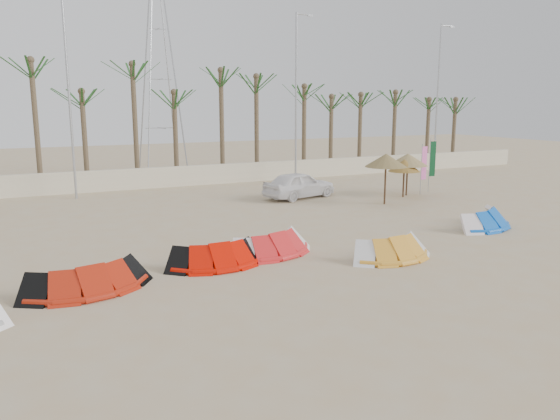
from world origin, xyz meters
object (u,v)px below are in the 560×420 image
kite_red_right (269,241)px  car (299,185)px  parasol_right (408,160)px  parasol_mid (404,165)px  kite_blue (480,217)px  parasol_left (386,160)px  kite_red_mid (214,252)px  kite_orange (388,246)px  kite_red_left (86,275)px

kite_red_right → car: size_ratio=0.84×
parasol_right → car: 6.51m
parasol_mid → kite_blue: bearing=-103.6°
kite_blue → parasol_left: bearing=94.6°
kite_red_mid → kite_orange: size_ratio=1.05×
kite_blue → car: (-3.69, 9.92, 0.33)m
parasol_mid → car: (-5.53, 2.34, -1.07)m
kite_red_left → kite_blue: same height
parasol_mid → kite_red_right: bearing=-148.2°
kite_red_left → kite_blue: (16.52, 1.04, -0.00)m
kite_red_left → parasol_right: (18.89, 8.99, 1.67)m
kite_orange → parasol_mid: (8.45, 9.79, 1.40)m
parasol_right → car: parasol_right is taller
kite_blue → kite_red_left: bearing=-176.4°
kite_blue → parasol_left: (-0.50, 6.20, 1.92)m
kite_red_left → kite_orange: (9.90, -1.18, -0.00)m
kite_red_right → parasol_left: bearing=32.1°
kite_orange → parasol_left: parasol_left is taller
kite_orange → kite_blue: 6.98m
kite_red_right → kite_orange: same height
kite_blue → car: 10.58m
parasol_right → car: (-6.06, 1.97, -1.34)m
parasol_left → parasol_right: bearing=31.4°
kite_orange → parasol_right: bearing=48.5°
kite_red_mid → parasol_left: (11.86, 6.52, 1.93)m
kite_red_right → car: car is taller
kite_red_mid → parasol_mid: 16.30m
kite_red_left → parasol_left: bearing=24.3°
kite_red_left → parasol_mid: parasol_mid is taller
kite_blue → kite_orange: bearing=-161.5°
kite_blue → kite_red_right: bearing=179.1°
kite_red_left → kite_red_mid: (4.17, 0.71, -0.00)m
kite_red_left → kite_red_mid: bearing=9.7°
kite_orange → parasol_right: (8.99, 10.16, 1.68)m
kite_red_right → parasol_left: (9.59, 6.03, 1.93)m
kite_red_left → kite_red_mid: same height
kite_red_mid → car: 13.42m
kite_red_left → parasol_left: (16.02, 7.23, 1.92)m
kite_orange → kite_blue: bearing=18.5°
kite_blue → kite_red_mid: bearing=-178.5°
kite_red_left → kite_orange: same height
kite_red_left → parasol_mid: bearing=25.1°
kite_red_left → parasol_left: parasol_left is taller
kite_blue → parasol_left: 6.51m
kite_red_right → kite_blue: same height
parasol_left → parasol_mid: 2.76m
kite_red_right → parasol_right: 14.79m
kite_red_right → kite_blue: size_ratio=0.97×
kite_red_mid → parasol_mid: size_ratio=1.56×
parasol_right → car: bearing=162.0°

